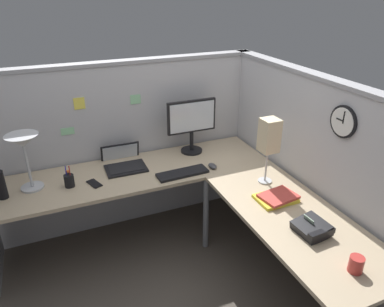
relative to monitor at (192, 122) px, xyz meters
The scene contains 20 objects.
ground_plane 1.23m from the monitor, 109.69° to the right, with size 6.80×6.80×0.00m, color #4C443D.
cubicle_wall_back 0.68m from the monitor, 158.64° to the left, with size 2.57×0.12×1.58m.
cubicle_wall_right 1.13m from the monitor, 54.60° to the right, with size 0.12×2.37×1.58m.
desk 0.87m from the monitor, 118.62° to the right, with size 2.35×2.15×0.73m.
monitor is the anchor object (origin of this frame).
laptop 0.71m from the monitor, behind, with size 0.35×0.39×0.22m.
keyboard 0.53m from the monitor, 122.76° to the right, with size 0.43×0.14×0.02m, color black.
computer_mouse 0.46m from the monitor, 84.25° to the right, with size 0.06×0.10×0.03m, color #38383D.
desk_lamp_dome 1.40m from the monitor, behind, with size 0.24×0.24×0.44m.
pen_cup 1.17m from the monitor, 169.17° to the right, with size 0.08×0.08×0.18m.
cell_phone 1.02m from the monitor, 164.88° to the right, with size 0.07×0.14×0.01m, color black.
thermos_flask 1.62m from the monitor, behind, with size 0.07×0.07×0.22m, color black.
office_phone 1.46m from the monitor, 81.07° to the right, with size 0.20×0.21×0.11m.
book_stack 1.08m from the monitor, 76.37° to the right, with size 0.30×0.23×0.04m.
desk_lamp_paper 0.82m from the monitor, 66.92° to the right, with size 0.13×0.13×0.53m.
coffee_mug 1.81m from the monitor, 82.88° to the right, with size 0.08×0.08×0.10m, color #B2332D.
wall_clock 1.35m from the monitor, 63.34° to the right, with size 0.04×0.22×0.22m.
pinned_note_leftmost 0.54m from the monitor, 158.71° to the left, with size 0.09×0.00×0.08m, color #8CCC99.
pinned_note_middle 1.08m from the monitor, behind, with size 0.11×0.00×0.06m, color #8CCC99.
pinned_note_rightmost 0.98m from the monitor, 169.16° to the left, with size 0.09×0.00×0.10m, color #EAD84C.
Camera 1 is at (-0.97, -2.18, 2.17)m, focal length 33.60 mm.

